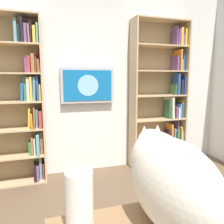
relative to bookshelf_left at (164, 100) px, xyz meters
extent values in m
cube|color=silver|center=(1.17, -0.17, 0.31)|extent=(4.52, 0.06, 2.70)
cube|color=tan|center=(-0.32, 0.02, 0.08)|extent=(0.02, 0.28, 2.24)
cube|color=tan|center=(0.53, 0.02, 0.08)|extent=(0.02, 0.28, 2.24)
cube|color=tan|center=(0.11, -0.11, 0.08)|extent=(0.88, 0.01, 2.24)
cube|color=tan|center=(0.11, 0.02, -1.03)|extent=(0.84, 0.27, 0.02)
cube|color=tan|center=(0.11, 0.02, -0.66)|extent=(0.84, 0.27, 0.02)
cube|color=tan|center=(0.11, 0.02, -0.29)|extent=(0.84, 0.27, 0.02)
cube|color=tan|center=(0.11, 0.02, 0.08)|extent=(0.84, 0.27, 0.02)
cube|color=tan|center=(0.11, 0.02, 0.45)|extent=(0.84, 0.27, 0.02)
cube|color=tan|center=(0.11, 0.02, 0.82)|extent=(0.84, 0.27, 0.02)
cube|color=tan|center=(0.11, 0.02, 1.19)|extent=(0.84, 0.27, 0.02)
cube|color=silver|center=(-0.29, 0.04, -0.88)|extent=(0.04, 0.17, 0.29)
cube|color=#A3714D|center=(-0.26, 0.02, -0.89)|extent=(0.03, 0.17, 0.27)
cube|color=beige|center=(-0.21, 0.01, -0.87)|extent=(0.03, 0.24, 0.31)
cube|color=black|center=(-0.18, 0.03, -0.90)|extent=(0.03, 0.19, 0.25)
cube|color=#43743F|center=(-0.14, 0.03, -0.91)|extent=(0.02, 0.16, 0.22)
cube|color=#AC2929|center=(-0.10, 0.02, -0.87)|extent=(0.05, 0.17, 0.31)
cube|color=#6E4E7C|center=(-0.06, 0.01, -0.92)|extent=(0.02, 0.24, 0.19)
cube|color=gold|center=(-0.03, 0.01, -0.87)|extent=(0.04, 0.13, 0.30)
cube|color=#6092B2|center=(-0.29, 0.03, -0.57)|extent=(0.02, 0.21, 0.16)
cube|color=gold|center=(-0.26, 0.04, -0.54)|extent=(0.02, 0.21, 0.23)
cube|color=slate|center=(-0.23, 0.02, -0.50)|extent=(0.02, 0.15, 0.31)
cube|color=#3A7844|center=(-0.20, 0.04, -0.56)|extent=(0.04, 0.22, 0.18)
cube|color=#718CAF|center=(-0.16, 0.04, -0.55)|extent=(0.03, 0.16, 0.20)
cube|color=#AC2F23|center=(-0.13, 0.03, -0.55)|extent=(0.02, 0.13, 0.21)
cube|color=orange|center=(-0.10, 0.03, -0.51)|extent=(0.03, 0.19, 0.28)
cube|color=black|center=(-0.07, 0.02, -0.57)|extent=(0.03, 0.14, 0.17)
cube|color=gold|center=(-0.29, 0.03, -0.14)|extent=(0.03, 0.12, 0.28)
cube|color=#285591|center=(-0.26, 0.04, -0.17)|extent=(0.03, 0.20, 0.23)
cube|color=#5A91B0|center=(-0.23, 0.03, -0.17)|extent=(0.02, 0.22, 0.22)
cube|color=beige|center=(-0.20, 0.03, -0.20)|extent=(0.03, 0.23, 0.16)
cube|color=#7D437A|center=(-0.16, 0.02, -0.19)|extent=(0.03, 0.24, 0.18)
cube|color=#325294|center=(-0.12, 0.03, -0.15)|extent=(0.03, 0.13, 0.27)
cube|color=beige|center=(-0.08, 0.04, -0.12)|extent=(0.05, 0.24, 0.33)
cube|color=#346D42|center=(-0.04, 0.04, -0.14)|extent=(0.02, 0.17, 0.28)
cube|color=#294099|center=(-0.29, 0.02, 0.23)|extent=(0.02, 0.23, 0.28)
cube|color=#22262F|center=(-0.26, 0.04, 0.20)|extent=(0.04, 0.16, 0.23)
cube|color=#A0763F|center=(-0.22, 0.02, 0.20)|extent=(0.02, 0.15, 0.22)
cube|color=#274994|center=(-0.18, 0.04, 0.25)|extent=(0.04, 0.19, 0.33)
cube|color=#437046|center=(-0.15, 0.02, 0.17)|extent=(0.03, 0.18, 0.16)
cube|color=navy|center=(-0.28, 0.03, 0.61)|extent=(0.04, 0.13, 0.31)
cube|color=#6AA09F|center=(-0.24, 0.01, 0.54)|extent=(0.03, 0.19, 0.17)
cube|color=orange|center=(-0.20, 0.02, 0.61)|extent=(0.03, 0.24, 0.31)
cube|color=#6E4689|center=(-0.16, 0.02, 0.57)|extent=(0.03, 0.19, 0.22)
cube|color=gold|center=(-0.29, 0.03, 0.95)|extent=(0.03, 0.16, 0.25)
cube|color=#7F4586|center=(-0.26, 0.03, 0.91)|extent=(0.03, 0.12, 0.17)
cube|color=gold|center=(-0.21, 0.04, 0.96)|extent=(0.04, 0.15, 0.27)
cube|color=#7A4681|center=(-0.18, 0.04, 0.95)|extent=(0.05, 0.13, 0.24)
cube|color=#6E478B|center=(-0.14, 0.02, 0.97)|extent=(0.02, 0.15, 0.29)
cube|color=tan|center=(1.82, 0.02, 0.04)|extent=(0.02, 0.28, 2.16)
cube|color=tan|center=(2.24, -0.11, 0.04)|extent=(0.86, 0.01, 2.16)
cube|color=tan|center=(2.24, 0.02, -1.03)|extent=(0.82, 0.27, 0.02)
cube|color=tan|center=(2.24, 0.02, -0.67)|extent=(0.82, 0.27, 0.02)
cube|color=tan|center=(2.24, 0.02, -0.32)|extent=(0.82, 0.27, 0.02)
cube|color=tan|center=(2.24, 0.02, 0.04)|extent=(0.82, 0.27, 0.02)
cube|color=tan|center=(2.24, 0.02, 0.40)|extent=(0.82, 0.27, 0.02)
cube|color=tan|center=(2.24, 0.02, 0.75)|extent=(0.82, 0.27, 0.02)
cube|color=tan|center=(2.24, 0.02, 1.11)|extent=(0.82, 0.27, 0.02)
cube|color=#AB3B31|center=(1.85, 0.03, -0.91)|extent=(0.02, 0.12, 0.22)
cube|color=#6DA3A1|center=(1.89, 0.02, -0.86)|extent=(0.03, 0.16, 0.32)
cube|color=slate|center=(1.92, 0.03, -0.92)|extent=(0.03, 0.23, 0.20)
cube|color=black|center=(1.96, 0.04, -0.91)|extent=(0.03, 0.21, 0.23)
cube|color=#976545|center=(1.86, 0.02, -0.51)|extent=(0.04, 0.13, 0.30)
cube|color=#619FA9|center=(1.91, 0.04, -0.52)|extent=(0.04, 0.24, 0.28)
cube|color=beige|center=(1.95, 0.03, -0.55)|extent=(0.02, 0.23, 0.22)
cube|color=#A46F48|center=(1.98, 0.02, -0.54)|extent=(0.02, 0.21, 0.24)
cube|color=#3D833D|center=(2.01, 0.02, -0.58)|extent=(0.03, 0.18, 0.17)
cube|color=#C13A35|center=(1.86, 0.03, -0.20)|extent=(0.04, 0.22, 0.22)
cube|color=#619BAB|center=(1.91, 0.04, -0.18)|extent=(0.03, 0.13, 0.25)
cube|color=olive|center=(1.94, 0.04, -0.17)|extent=(0.02, 0.23, 0.27)
cube|color=orange|center=(1.97, 0.04, -0.21)|extent=(0.03, 0.22, 0.20)
cube|color=gold|center=(2.00, 0.04, -0.17)|extent=(0.04, 0.15, 0.27)
cube|color=gold|center=(1.85, 0.04, 0.16)|extent=(0.02, 0.21, 0.21)
cube|color=#2C4E9C|center=(1.88, 0.04, 0.21)|extent=(0.03, 0.14, 0.32)
cube|color=#598CA2|center=(1.92, 0.03, 0.20)|extent=(0.04, 0.18, 0.30)
cube|color=gold|center=(1.96, 0.04, 0.20)|extent=(0.03, 0.21, 0.30)
cube|color=beige|center=(1.99, 0.04, 0.20)|extent=(0.03, 0.17, 0.30)
cube|color=#387E4A|center=(2.03, 0.01, 0.21)|extent=(0.03, 0.15, 0.31)
cube|color=#255996|center=(2.07, 0.03, 0.16)|extent=(0.04, 0.14, 0.23)
cube|color=#95613C|center=(1.86, 0.01, 0.49)|extent=(0.04, 0.14, 0.17)
cube|color=#AE3426|center=(1.89, 0.02, 0.54)|extent=(0.02, 0.12, 0.27)
cube|color=olive|center=(1.92, 0.02, 0.52)|extent=(0.04, 0.23, 0.23)
cube|color=#C13837|center=(1.97, 0.02, 0.51)|extent=(0.04, 0.18, 0.21)
cube|color=#81408C|center=(2.00, 0.02, 0.50)|extent=(0.03, 0.12, 0.19)
cube|color=#63A1A4|center=(1.85, 0.04, 0.88)|extent=(0.02, 0.21, 0.24)
cube|color=gold|center=(1.89, 0.03, 0.87)|extent=(0.04, 0.21, 0.21)
cube|color=black|center=(1.93, 0.04, 0.90)|extent=(0.02, 0.15, 0.27)
cube|color=#9D6448|center=(1.95, 0.04, 0.87)|extent=(0.03, 0.19, 0.22)
cube|color=#744982|center=(1.99, 0.03, 0.88)|extent=(0.03, 0.19, 0.23)
cube|color=black|center=(2.03, 0.02, 0.92)|extent=(0.03, 0.22, 0.31)
cube|color=black|center=(2.07, 0.02, 0.87)|extent=(0.03, 0.19, 0.21)
cube|color=#60A1B0|center=(2.10, 0.03, 0.90)|extent=(0.04, 0.14, 0.28)
cube|color=#B7B7BC|center=(1.20, -0.09, 0.24)|extent=(0.76, 0.06, 0.50)
cube|color=#146BB2|center=(1.20, -0.05, 0.24)|extent=(0.69, 0.01, 0.43)
cylinder|color=#8CCCEA|center=(1.20, -0.05, 0.24)|extent=(0.30, 0.00, 0.30)
ellipsoid|color=silver|center=(1.36, 2.37, -0.09)|extent=(0.27, 0.54, 0.37)
ellipsoid|color=silver|center=(1.36, 2.25, -0.04)|extent=(0.23, 0.30, 0.27)
sphere|color=silver|center=(1.36, 2.18, 0.03)|extent=(0.13, 0.13, 0.13)
cone|color=silver|center=(1.33, 2.18, 0.08)|extent=(0.06, 0.06, 0.07)
cone|color=silver|center=(1.40, 2.18, 0.08)|extent=(0.06, 0.06, 0.07)
cone|color=beige|center=(1.33, 2.18, 0.07)|extent=(0.03, 0.03, 0.05)
cone|color=beige|center=(1.40, 2.18, 0.07)|extent=(0.03, 0.03, 0.05)
cylinder|color=white|center=(1.71, 2.27, -0.15)|extent=(0.11, 0.11, 0.24)
camera|label=1|loc=(1.84, 3.09, 0.32)|focal=35.91mm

